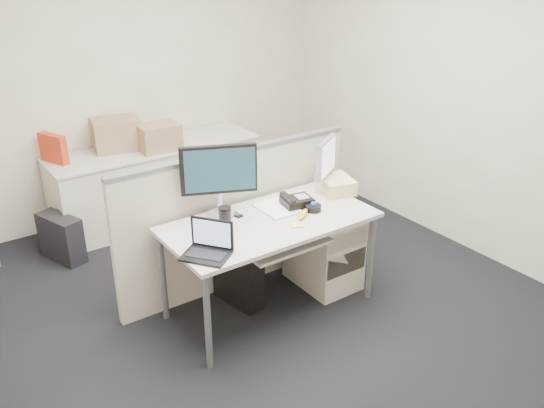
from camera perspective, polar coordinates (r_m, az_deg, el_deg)
floor at (r=4.42m, az=-0.20°, el=-10.21°), size 4.00×4.50×0.01m
wall_back at (r=5.75m, az=-13.44°, el=12.20°), size 4.00×0.02×2.70m
wall_right at (r=5.18m, az=18.58°, el=10.29°), size 0.02×4.50×2.70m
desk at (r=4.08m, az=-0.21°, el=-2.45°), size 1.50×0.75×0.73m
keyboard_tray at (r=3.97m, az=1.28°, el=-3.99°), size 0.62×0.32×0.02m
drawer_pedestal at (r=4.57m, az=5.12°, el=-4.21°), size 0.40×0.55×0.65m
cubicle_partition at (r=4.46m, az=-3.47°, el=-1.63°), size 2.00×0.06×1.10m
back_counter at (r=5.75m, az=-11.26°, el=2.04°), size 2.00×0.60×0.72m
monitor_main at (r=4.02m, az=-5.27°, el=2.23°), size 0.57×0.40×0.53m
monitor_small at (r=4.46m, az=5.34°, el=3.75°), size 0.38×0.33×0.42m
laptop at (r=3.56m, az=-6.63°, el=-3.73°), size 0.34×0.36×0.21m
trackball at (r=4.19m, az=4.11°, el=-0.38°), size 0.14×0.14×0.04m
desk_phone at (r=4.25m, az=2.49°, el=0.20°), size 0.24×0.21×0.07m
paper_stack at (r=4.21m, az=0.53°, el=-0.43°), size 0.25×0.31×0.01m
sticky_pad at (r=3.97m, az=2.48°, el=-2.11°), size 0.10×0.10×0.01m
travel_mug at (r=3.85m, az=-4.66°, el=-1.66°), size 0.11×0.11×0.17m
banana at (r=4.10m, az=3.11°, el=-1.01°), size 0.17×0.14×0.04m
cellphone at (r=4.12m, az=-3.52°, el=-1.07°), size 0.06×0.10×0.01m
manila_folders at (r=4.52m, az=6.34°, el=1.93°), size 0.31×0.35×0.11m
keyboard at (r=3.97m, az=0.71°, el=-3.53°), size 0.50×0.24×0.03m
pc_tower_desk at (r=4.38m, az=-3.33°, el=-7.53°), size 0.24×0.43×0.38m
pc_tower_spare_dark at (r=5.26m, az=-20.16°, el=-3.16°), size 0.30×0.47×0.41m
cardboard_box_left at (r=5.58m, az=-15.15°, el=6.61°), size 0.47×0.39×0.31m
cardboard_box_right at (r=5.48m, az=-11.15°, el=6.43°), size 0.38×0.30×0.27m
red_binder at (r=5.41m, az=-20.84°, el=5.07°), size 0.18×0.30×0.28m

